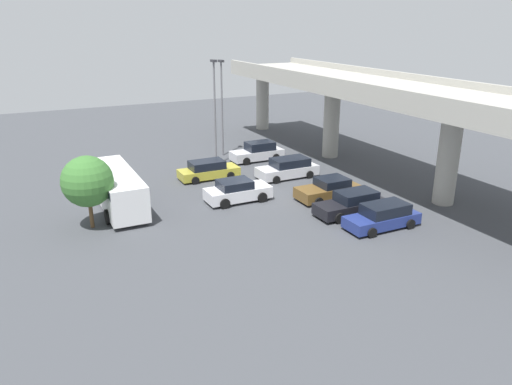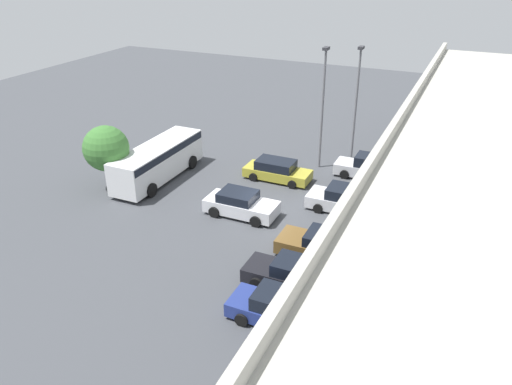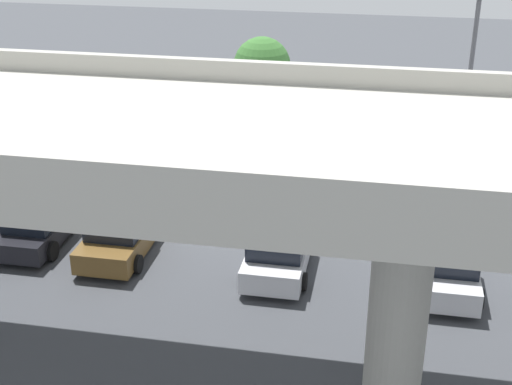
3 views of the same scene
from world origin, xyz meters
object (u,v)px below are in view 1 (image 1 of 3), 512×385
Objects in this scene: parked_car_1 at (208,170)px; tree_front_left at (87,182)px; parked_car_0 at (258,152)px; lamp_post_mid_lot at (222,101)px; parked_car_2 at (288,168)px; parked_car_4 at (329,189)px; lamp_post_near_aisle at (215,106)px; parked_car_3 at (237,191)px; shuttle_bus at (117,186)px; parked_car_5 at (352,204)px; parked_car_6 at (383,216)px.

parked_car_1 is 1.06× the size of tree_front_left.
parked_car_0 is 5.64m from lamp_post_mid_lot.
parked_car_4 is (5.67, 0.08, -0.06)m from parked_car_2.
lamp_post_near_aisle is (-11.62, -3.85, 4.45)m from parked_car_4.
parked_car_3 is 6.46m from parked_car_4.
lamp_post_near_aisle reaches higher than shuttle_bus.
parked_car_2 is 8.82m from parked_car_5.
parked_car_0 is 10.67m from parked_car_3.
lamp_post_mid_lot is at bearing 146.95° from lamp_post_near_aisle.
tree_front_left is at bearing -7.75° from parked_car_4.
parked_car_1 is 6.36m from parked_car_2.
shuttle_bus is at bearing 25.10° from parked_car_0.
parked_car_4 is 0.53× the size of lamp_post_mid_lot.
lamp_post_mid_lot reaches higher than parked_car_5.
parked_car_0 is 5.85m from lamp_post_near_aisle.
parked_car_3 is at bearing -53.63° from parked_car_6.
tree_front_left is at bearing -48.43° from lamp_post_mid_lot.
lamp_post_mid_lot is 18.50m from tree_front_left.
parked_car_5 is (11.35, 5.58, 0.04)m from parked_car_1.
parked_car_6 is (8.17, 6.02, -0.01)m from parked_car_3.
parked_car_1 is 10.11m from parked_car_4.
parked_car_3 is 13.24m from lamp_post_mid_lot.
parked_car_0 is 11.27m from parked_car_4.
lamp_post_near_aisle reaches higher than parked_car_4.
parked_car_1 is 0.97× the size of parked_car_2.
parked_car_0 reaches higher than parked_car_3.
parked_car_5 is at bearing 84.10° from parked_car_4.
shuttle_bus reaches higher than parked_car_6.
parked_car_3 is at bearing 55.80° from parked_car_0.
parked_car_1 is 1.05× the size of parked_car_3.
shuttle_bus is at bearing -37.63° from parked_car_6.
parked_car_2 is 0.58× the size of shuttle_bus.
lamp_post_mid_lot is (-14.35, -2.07, 4.31)m from parked_car_4.
lamp_post_mid_lot is at bearing 71.84° from parked_car_3.
lamp_post_near_aisle is (-5.95, -3.77, 4.40)m from parked_car_2.
parked_car_5 reaches higher than parked_car_4.
lamp_post_mid_lot reaches higher than parked_car_2.
parked_car_4 is 0.51× the size of lamp_post_near_aisle.
parked_car_2 is 9.87m from lamp_post_mid_lot.
parked_car_6 is at bearing 63.59° from tree_front_left.
parked_car_4 is 0.97× the size of parked_car_6.
lamp_post_mid_lot is (-8.68, -1.99, 4.26)m from parked_car_2.
shuttle_bus is (-10.58, -13.72, 0.79)m from parked_car_6.
lamp_post_near_aisle is at bearing -71.69° from parked_car_4.
parked_car_6 is at bearing 12.62° from lamp_post_near_aisle.
parked_car_0 is 15.14m from shuttle_bus.
parked_car_3 is (8.82, -6.00, -0.04)m from parked_car_0.
shuttle_bus is 1.89× the size of tree_front_left.
parked_car_2 is at bearing -89.22° from parked_car_4.
shuttle_bus is (3.35, -7.77, 0.82)m from parked_car_1.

